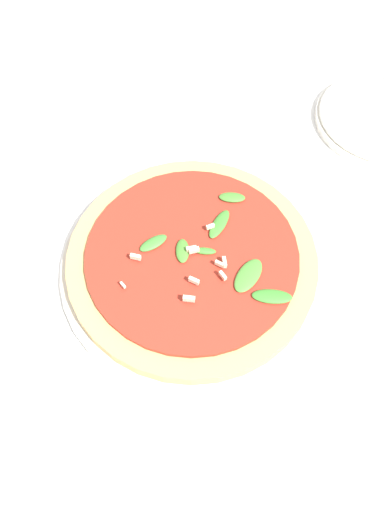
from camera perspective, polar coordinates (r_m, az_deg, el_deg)
ground_plane at (r=0.60m, az=3.43°, el=-0.15°), size 6.00×6.00×0.00m
pizza_arugula_main at (r=0.57m, az=0.02°, el=-0.68°), size 0.30×0.30×0.05m
side_plate_white at (r=0.78m, az=20.92°, el=14.50°), size 0.19×0.19×0.02m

